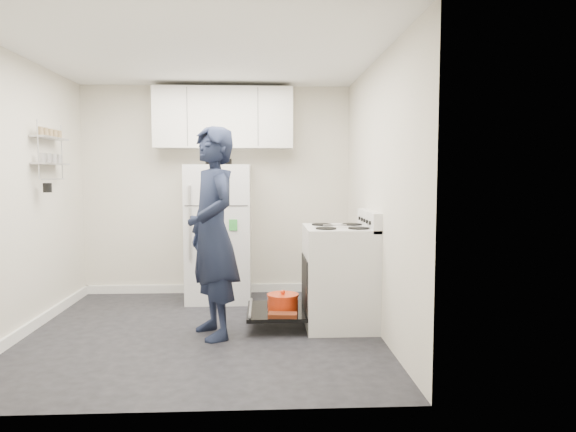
{
  "coord_description": "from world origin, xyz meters",
  "views": [
    {
      "loc": [
        0.55,
        -4.65,
        1.44
      ],
      "look_at": [
        0.79,
        0.22,
        1.05
      ],
      "focal_mm": 32.0,
      "sensor_mm": 36.0,
      "label": 1
    }
  ],
  "objects": [
    {
      "name": "room",
      "position": [
        -0.03,
        0.03,
        1.21
      ],
      "size": [
        3.21,
        3.21,
        2.51
      ],
      "color": "black",
      "rests_on": "ground"
    },
    {
      "name": "person",
      "position": [
        0.11,
        -0.12,
        0.93
      ],
      "size": [
        0.69,
        0.81,
        1.87
      ],
      "primitive_type": "imported",
      "rotation": [
        0.0,
        0.0,
        -1.14
      ],
      "color": "#161C32",
      "rests_on": "ground"
    },
    {
      "name": "refrigerator",
      "position": [
        0.05,
        1.25,
        0.78
      ],
      "size": [
        0.72,
        0.74,
        1.62
      ],
      "color": "silver",
      "rests_on": "ground"
    },
    {
      "name": "upper_cabinets",
      "position": [
        0.1,
        1.43,
        2.1
      ],
      "size": [
        1.6,
        0.33,
        0.7
      ],
      "primitive_type": "cube",
      "color": "silver",
      "rests_on": "room"
    },
    {
      "name": "wall_shelf_rack",
      "position": [
        -1.52,
        0.49,
        1.68
      ],
      "size": [
        0.14,
        0.6,
        0.61
      ],
      "color": "#B2B2B7",
      "rests_on": "room"
    },
    {
      "name": "electric_range",
      "position": [
        1.26,
        0.15,
        0.47
      ],
      "size": [
        0.66,
        0.76,
        1.1
      ],
      "color": "silver",
      "rests_on": "ground"
    },
    {
      "name": "open_oven_door",
      "position": [
        0.7,
        0.13,
        0.19
      ],
      "size": [
        0.55,
        0.7,
        0.23
      ],
      "color": "black",
      "rests_on": "ground"
    }
  ]
}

